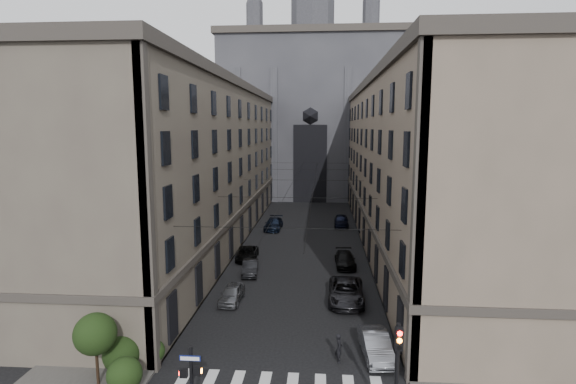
% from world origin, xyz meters
% --- Properties ---
extents(sidewalk_left, '(7.00, 80.00, 0.15)m').
position_xyz_m(sidewalk_left, '(-10.50, 36.00, 0.07)').
color(sidewalk_left, '#383533').
rests_on(sidewalk_left, ground).
extents(sidewalk_right, '(7.00, 80.00, 0.15)m').
position_xyz_m(sidewalk_right, '(10.50, 36.00, 0.07)').
color(sidewalk_right, '#383533').
rests_on(sidewalk_right, ground).
extents(building_left, '(13.60, 60.60, 18.85)m').
position_xyz_m(building_left, '(-13.44, 36.00, 9.34)').
color(building_left, '#4C433A').
rests_on(building_left, ground).
extents(building_right, '(13.60, 60.60, 18.85)m').
position_xyz_m(building_right, '(13.44, 36.00, 9.34)').
color(building_right, brown).
rests_on(building_right, ground).
extents(gothic_tower, '(35.00, 23.00, 58.00)m').
position_xyz_m(gothic_tower, '(0.00, 74.96, 17.80)').
color(gothic_tower, '#2D2D33').
rests_on(gothic_tower, ground).
extents(pedestrian_signal_left, '(1.02, 0.38, 4.00)m').
position_xyz_m(pedestrian_signal_left, '(-3.51, 1.50, 2.32)').
color(pedestrian_signal_left, black).
rests_on(pedestrian_signal_left, ground).
extents(traffic_light_right, '(0.34, 0.50, 5.20)m').
position_xyz_m(traffic_light_right, '(5.60, 1.92, 3.29)').
color(traffic_light_right, black).
rests_on(traffic_light_right, ground).
extents(shrub_cluster, '(3.90, 4.40, 3.90)m').
position_xyz_m(shrub_cluster, '(-8.72, 5.01, 1.80)').
color(shrub_cluster, black).
rests_on(shrub_cluster, sidewalk_left).
extents(tram_wires, '(14.00, 60.00, 0.43)m').
position_xyz_m(tram_wires, '(0.00, 35.63, 7.25)').
color(tram_wires, black).
rests_on(tram_wires, ground).
extents(car_left_near, '(1.69, 3.95, 1.33)m').
position_xyz_m(car_left_near, '(-4.76, 16.51, 0.67)').
color(car_left_near, slate).
rests_on(car_left_near, ground).
extents(car_left_midnear, '(1.78, 4.07, 1.30)m').
position_xyz_m(car_left_midnear, '(-4.38, 23.19, 0.65)').
color(car_left_midnear, black).
rests_on(car_left_midnear, ground).
extents(car_left_midfar, '(2.45, 4.77, 1.29)m').
position_xyz_m(car_left_midfar, '(-5.45, 27.82, 0.64)').
color(car_left_midfar, black).
rests_on(car_left_midfar, ground).
extents(car_left_far, '(2.31, 5.29, 1.51)m').
position_xyz_m(car_left_far, '(-4.20, 41.75, 0.76)').
color(car_left_far, black).
rests_on(car_left_far, ground).
extents(car_right_near, '(1.92, 4.57, 1.47)m').
position_xyz_m(car_right_near, '(5.53, 8.78, 0.73)').
color(car_right_near, slate).
rests_on(car_right_near, ground).
extents(car_right_midnear, '(2.92, 6.00, 1.64)m').
position_xyz_m(car_right_midnear, '(4.20, 17.25, 0.82)').
color(car_right_midnear, black).
rests_on(car_right_midnear, ground).
extents(car_right_midfar, '(2.07, 4.74, 1.36)m').
position_xyz_m(car_right_midfar, '(4.57, 26.36, 0.68)').
color(car_right_midfar, black).
rests_on(car_right_midfar, ground).
extents(car_right_far, '(2.02, 4.81, 1.63)m').
position_xyz_m(car_right_far, '(4.92, 44.28, 0.81)').
color(car_right_far, black).
rests_on(car_right_far, ground).
extents(pedestrian, '(0.46, 0.66, 1.74)m').
position_xyz_m(pedestrian, '(3.31, 8.00, 0.87)').
color(pedestrian, black).
rests_on(pedestrian, ground).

